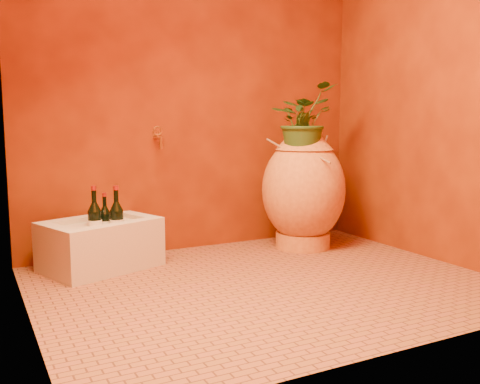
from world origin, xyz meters
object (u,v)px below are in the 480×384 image
stone_basin (101,245)px  wine_bottle_a (117,222)px  amphora (304,189)px  wall_tap (158,137)px  wine_bottle_c (95,223)px  wine_bottle_b (105,223)px

stone_basin → wine_bottle_a: size_ratio=2.21×
amphora → stone_basin: amphora is taller
wine_bottle_a → wall_tap: wall_tap is taller
wine_bottle_a → wall_tap: size_ratio=2.28×
wall_tap → wine_bottle_a: bearing=-148.0°
wine_bottle_a → stone_basin: bearing=153.9°
wall_tap → wine_bottle_c: bearing=-158.8°
wine_bottle_a → wall_tap: bearing=32.0°
stone_basin → wall_tap: (0.44, 0.17, 0.66)m
stone_basin → wall_tap: 0.81m
wine_bottle_b → wall_tap: bearing=17.0°
stone_basin → wine_bottle_a: bearing=-26.1°
wine_bottle_c → wall_tap: size_ratio=2.29×
amphora → wine_bottle_a: amphora is taller
wine_bottle_c → amphora: bearing=-4.0°
stone_basin → wine_bottle_b: wine_bottle_b is taller
amphora → wine_bottle_c: amphora is taller
wine_bottle_a → wine_bottle_c: (-0.13, 0.03, 0.00)m
stone_basin → wine_bottle_c: wine_bottle_c is taller
amphora → wine_bottle_c: size_ratio=2.43×
stone_basin → wine_bottle_a: 0.18m
wine_bottle_b → wine_bottle_a: bearing=-63.0°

